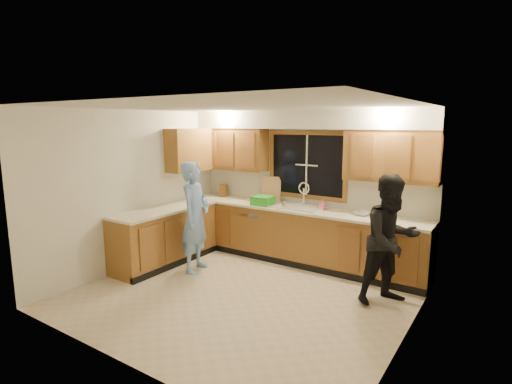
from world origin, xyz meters
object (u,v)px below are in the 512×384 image
bowl (362,213)px  man (195,217)px  dishwasher (255,230)px  woman (391,240)px  knife_block (223,190)px  dish_crate (263,200)px  sink (298,211)px  stove (138,245)px  soap_bottle (322,204)px

bowl → man: bearing=-149.5°
dishwasher → bowl: bowl is taller
woman → knife_block: (-3.39, 0.89, 0.20)m
knife_block → dish_crate: (1.07, -0.28, -0.04)m
sink → man: 1.69m
sink → knife_block: 1.70m
knife_block → bowl: knife_block is taller
dishwasher → woman: (2.55, -0.72, 0.42)m
sink → woman: (1.70, -0.73, -0.03)m
man → bowl: bearing=-75.5°
dish_crate → dishwasher: bearing=154.7°
sink → bowl: (1.06, 0.05, 0.08)m
bowl → woman: bearing=-50.2°
stove → woman: bearing=17.3°
sink → dish_crate: sink is taller
man → knife_block: size_ratio=7.61×
bowl → dish_crate: bearing=-174.0°
dishwasher → man: size_ratio=0.48×
knife_block → soap_bottle: (2.08, -0.10, -0.02)m
sink → man: bearing=-132.5°
sink → dish_crate: size_ratio=2.61×
woman → dishwasher: bearing=111.9°
sink → dishwasher: sink is taller
dishwasher → knife_block: knife_block is taller
woman → soap_bottle: 1.53m
dishwasher → man: (-0.29, -1.23, 0.45)m
woman → bowl: bearing=77.4°
sink → dishwasher: 0.96m
woman → dish_crate: (-2.32, 0.60, 0.16)m
dishwasher → soap_bottle: size_ratio=4.53×
dishwasher → knife_block: size_ratio=3.63×
sink → bowl: bearing=2.6°
stove → sink: bearing=45.4°
stove → man: 0.97m
stove → knife_block: size_ratio=3.98×
dishwasher → knife_block: bearing=168.5°
woman → bowl: (-0.65, 0.78, 0.11)m
soap_bottle → bowl: bearing=-0.5°
man → woman: (2.84, 0.51, -0.03)m
stove → man: man is taller
dishwasher → stove: (-0.95, -1.81, 0.04)m
dish_crate → knife_block: bearing=165.2°
bowl → stove: bearing=-146.7°
sink → knife_block: bearing=174.7°
woman → bowl: woman is taller
knife_block → soap_bottle: knife_block is taller
soap_bottle → knife_block: bearing=177.2°
dishwasher → soap_bottle: (1.25, 0.07, 0.60)m
sink → dishwasher: bearing=-179.0°
dishwasher → soap_bottle: 1.39m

